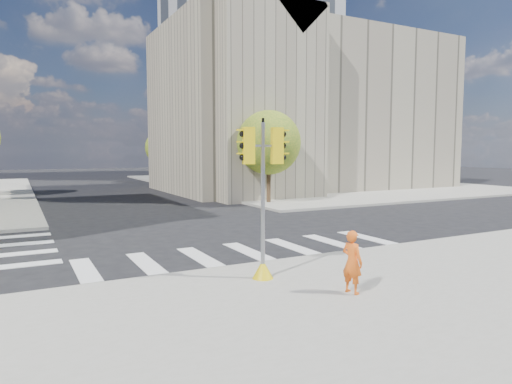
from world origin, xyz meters
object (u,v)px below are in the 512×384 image
at_px(traffic_signal, 263,212).
at_px(photographer, 352,262).
at_px(lamp_near, 248,136).
at_px(lamp_far, 185,140).

height_order(traffic_signal, photographer, traffic_signal).
relative_size(lamp_near, lamp_far, 1.00).
relative_size(lamp_near, photographer, 5.36).
bearing_deg(lamp_near, traffic_signal, -115.78).
distance_m(lamp_far, photographer, 36.89).
bearing_deg(lamp_near, photographer, -110.72).
distance_m(lamp_far, traffic_signal, 35.09).
distance_m(lamp_near, traffic_signal, 22.01).
height_order(lamp_far, traffic_signal, lamp_far).
xyz_separation_m(lamp_far, traffic_signal, (-9.50, -33.68, -2.66)).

